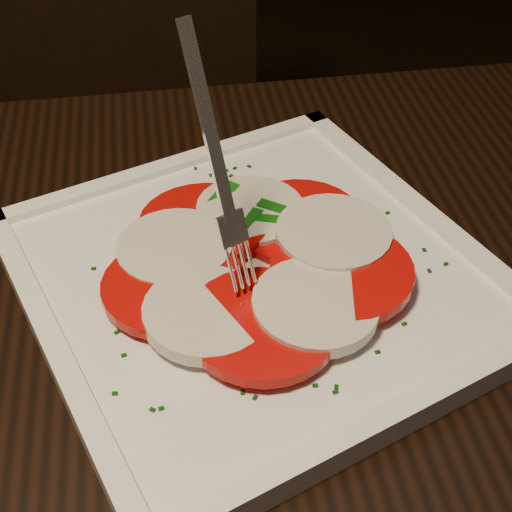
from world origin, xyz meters
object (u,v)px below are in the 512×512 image
fork (210,157)px  chair (124,141)px  table (196,495)px  plate (256,279)px

fork → chair: bearing=72.6°
chair → table: bearing=-84.5°
chair → plate: chair is taller
fork → plate: bearing=-22.5°
chair → plate: bearing=-77.6°
table → fork: bearing=65.5°
chair → fork: fork is taller
plate → fork: bearing=175.7°
plate → chair: bearing=93.8°
plate → fork: 0.11m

